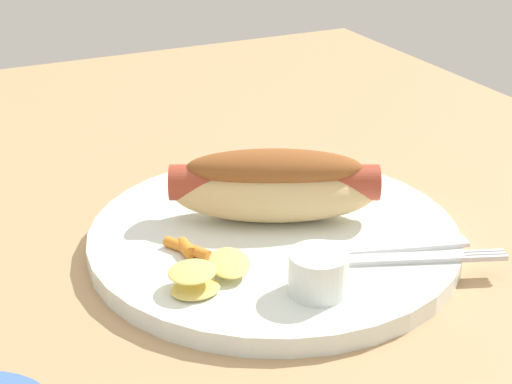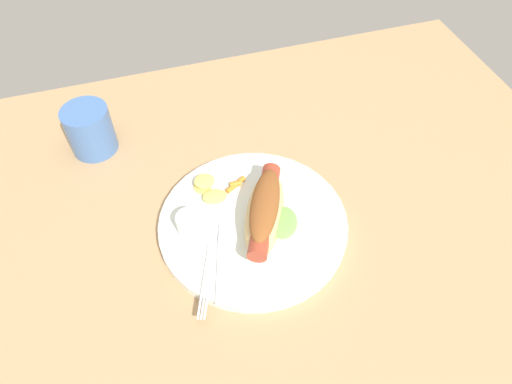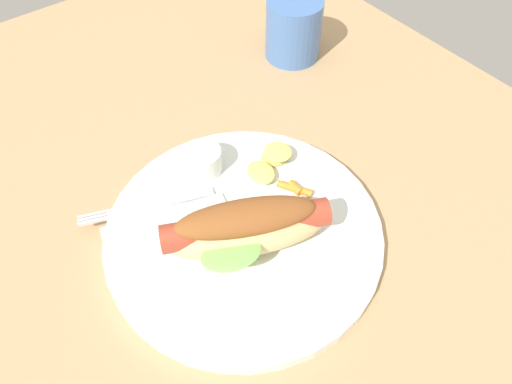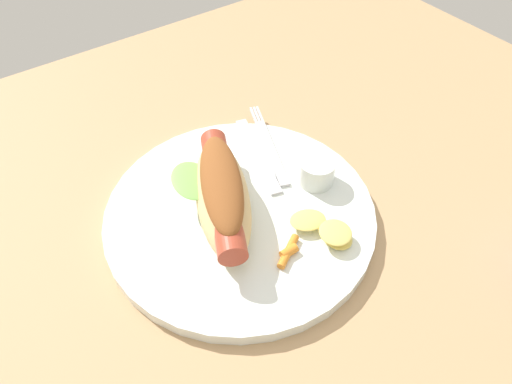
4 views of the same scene
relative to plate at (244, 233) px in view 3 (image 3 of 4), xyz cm
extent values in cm
cube|color=tan|center=(-1.63, -0.78, -1.70)|extent=(120.00, 90.00, 1.80)
cylinder|color=white|center=(0.00, 0.00, 0.00)|extent=(30.00, 30.00, 1.60)
ellipsoid|color=#DBB77A|center=(-1.70, 0.81, 3.24)|extent=(12.36, 17.60, 4.87)
cylinder|color=#A33D28|center=(-1.70, 0.81, 4.09)|extent=(10.01, 16.64, 2.96)
ellipsoid|color=brown|center=(-1.70, 0.81, 5.42)|extent=(9.99, 14.72, 2.86)
ellipsoid|color=#7FC65B|center=(-3.44, 3.93, 4.21)|extent=(5.98, 7.02, 1.24)
cylinder|color=white|center=(9.69, -1.45, 2.32)|extent=(4.21, 4.21, 3.04)
cube|color=silver|center=(8.31, 5.29, 1.00)|extent=(5.41, 11.50, 0.40)
cube|color=silver|center=(11.45, 12.15, 1.00)|extent=(1.44, 3.09, 0.40)
cube|color=silver|center=(11.03, 12.31, 1.00)|extent=(1.44, 3.09, 0.40)
cube|color=silver|center=(10.61, 12.48, 1.00)|extent=(1.44, 3.09, 0.40)
cube|color=silver|center=(6.63, 5.94, 0.98)|extent=(5.29, 13.61, 0.36)
ellipsoid|color=#E5CE66|center=(6.05, -9.21, 1.05)|extent=(3.13, 3.68, 0.50)
ellipsoid|color=#E5CE66|center=(4.70, -6.02, 1.63)|extent=(4.70, 3.96, 0.85)
ellipsoid|color=#E5CE66|center=(5.61, -9.24, 2.22)|extent=(4.35, 4.40, 0.66)
cylinder|color=orange|center=(0.69, -7.77, 1.22)|extent=(3.97, 2.80, 0.84)
cylinder|color=orange|center=(0.69, -7.86, 1.29)|extent=(1.86, 1.00, 0.98)
cylinder|color=#4770B2|center=(22.46, -25.81, 3.61)|extent=(8.19, 8.19, 8.83)
camera|label=1|loc=(49.96, -25.46, 30.69)|focal=54.98mm
camera|label=2|loc=(12.61, 42.14, 61.42)|focal=33.17mm
camera|label=3|loc=(-24.05, 16.72, 43.77)|focal=33.79mm
camera|label=4|loc=(-17.75, -28.03, 40.12)|focal=32.52mm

